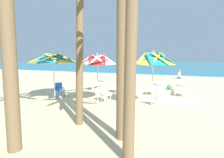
# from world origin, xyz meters

# --- Properties ---
(ground_plane) EXTENTS (80.00, 80.00, 0.00)m
(ground_plane) POSITION_xyz_m (0.00, 0.00, 0.00)
(ground_plane) COLOR beige
(sea) EXTENTS (80.00, 36.00, 0.10)m
(sea) POSITION_xyz_m (0.00, 28.85, 0.05)
(sea) COLOR teal
(sea) RESTS_ON ground
(surf_foam) EXTENTS (80.00, 0.70, 0.01)m
(surf_foam) POSITION_xyz_m (0.00, 10.55, 0.01)
(surf_foam) COLOR white
(surf_foam) RESTS_ON ground
(beach_umbrella_0) EXTENTS (2.01, 2.01, 2.73)m
(beach_umbrella_0) POSITION_xyz_m (-0.13, -2.52, 2.32)
(beach_umbrella_0) COLOR silver
(beach_umbrella_0) RESTS_ON ground
(plastic_chair_0) EXTENTS (0.60, 0.61, 0.87)m
(plastic_chair_0) POSITION_xyz_m (0.05, -2.13, 0.50)
(plastic_chair_0) COLOR white
(plastic_chair_0) RESTS_ON ground
(beach_umbrella_1) EXTENTS (1.97, 1.97, 2.61)m
(beach_umbrella_1) POSITION_xyz_m (-2.82, -2.76, 2.26)
(beach_umbrella_1) COLOR silver
(beach_umbrella_1) RESTS_ON ground
(plastic_chair_1) EXTENTS (0.63, 0.63, 0.87)m
(plastic_chair_1) POSITION_xyz_m (-2.58, -2.31, 0.50)
(plastic_chair_1) COLOR white
(plastic_chair_1) RESTS_ON ground
(beach_umbrella_2) EXTENTS (2.51, 2.51, 2.67)m
(beach_umbrella_2) POSITION_xyz_m (-5.40, -2.80, 2.32)
(beach_umbrella_2) COLOR silver
(beach_umbrella_2) RESTS_ON ground
(plastic_chair_2) EXTENTS (0.63, 0.62, 0.87)m
(plastic_chair_2) POSITION_xyz_m (-5.58, -2.10, 0.50)
(plastic_chair_2) COLOR blue
(plastic_chair_2) RESTS_ON ground
(sun_lounger_0) EXTENTS (0.75, 2.18, 0.62)m
(sun_lounger_0) POSITION_xyz_m (1.34, 1.20, 0.28)
(sun_lounger_0) COLOR white
(sun_lounger_0) RESTS_ON ground
(sun_lounger_1) EXTENTS (0.91, 2.21, 0.62)m
(sun_lounger_1) POSITION_xyz_m (-0.34, 1.03, 0.28)
(sun_lounger_1) COLOR white
(sun_lounger_1) RESTS_ON ground
(sun_lounger_2) EXTENTS (0.67, 2.16, 0.62)m
(sun_lounger_2) POSITION_xyz_m (-2.91, 0.88, 0.28)
(sun_lounger_2) COLOR white
(sun_lounger_2) RESTS_ON ground
(sun_lounger_3) EXTENTS (0.86, 2.20, 0.62)m
(sun_lounger_3) POSITION_xyz_m (-4.70, 1.23, 0.28)
(sun_lounger_3) COLOR white
(sun_lounger_3) RESTS_ON ground
(palm_tree_0) EXTENTS (2.45, 3.19, 6.49)m
(palm_tree_0) POSITION_xyz_m (-0.73, -5.85, 3.86)
(palm_tree_0) COLOR brown
(palm_tree_0) RESTS_ON ground
(palm_tree_1) EXTENTS (3.28, 2.97, 5.38)m
(palm_tree_1) POSITION_xyz_m (-0.28, -6.71, 3.41)
(palm_tree_1) COLOR brown
(palm_tree_1) RESTS_ON ground
(palm_tree_2) EXTENTS (3.08, 3.07, 5.20)m
(palm_tree_2) POSITION_xyz_m (-2.51, -5.16, 3.49)
(palm_tree_2) COLOR brown
(palm_tree_2) RESTS_ON ground
(palm_tree_3) EXTENTS (3.22, 2.57, 5.74)m
(palm_tree_3) POSITION_xyz_m (-3.26, -7.29, 3.42)
(palm_tree_3) COLOR brown
(palm_tree_3) RESTS_ON ground
(beach_ball) EXTENTS (0.34, 0.34, 0.34)m
(beach_ball) POSITION_xyz_m (0.66, 2.24, 0.17)
(beach_ball) COLOR #2D8C4C
(beach_ball) RESTS_ON ground
(beachgoer_seated) EXTENTS (0.30, 0.93, 0.92)m
(beachgoer_seated) POSITION_xyz_m (1.66, 8.52, 0.29)
(beachgoer_seated) COLOR #2D4CA5
(beachgoer_seated) RESTS_ON ground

